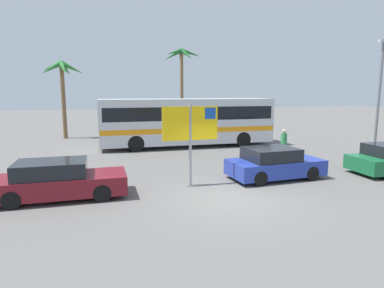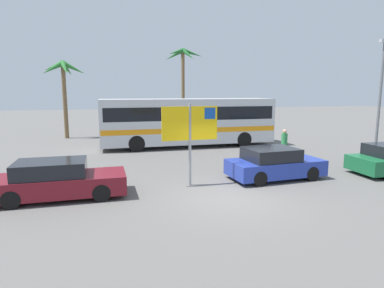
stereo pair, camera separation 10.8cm
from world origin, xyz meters
TOP-DOWN VIEW (x-y plane):
  - ground at (0.00, 0.00)m, footprint 120.00×120.00m
  - bus_front_coach at (1.29, 11.00)m, footprint 11.41×2.65m
  - ferry_sign at (-0.85, 1.92)m, footprint 2.20×0.13m
  - car_maroon at (-5.70, 1.56)m, footprint 4.43×1.78m
  - car_blue at (2.80, 2.01)m, footprint 4.08×2.11m
  - pedestrian_near_sign at (5.04, 5.05)m, footprint 0.32×0.32m
  - lamp_post_left_side at (9.96, 4.08)m, footprint 0.56×0.20m
  - palm_tree_seaside at (-7.06, 17.20)m, footprint 3.35×3.36m
  - palm_tree_inland at (3.45, 21.69)m, footprint 3.69×3.60m

SIDE VIEW (x-z plane):
  - ground at x=0.00m, z-range 0.00..0.00m
  - car_blue at x=2.80m, z-range -0.03..1.30m
  - car_maroon at x=-5.70m, z-range -0.03..1.30m
  - pedestrian_near_sign at x=5.04m, z-range 0.15..1.85m
  - bus_front_coach at x=1.29m, z-range 0.20..3.37m
  - ferry_sign at x=-0.85m, z-range 0.73..3.93m
  - lamp_post_left_side at x=9.96m, z-range 0.32..6.61m
  - palm_tree_seaside at x=-7.06m, z-range 1.76..7.78m
  - palm_tree_inland at x=3.45m, z-range 2.31..10.10m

